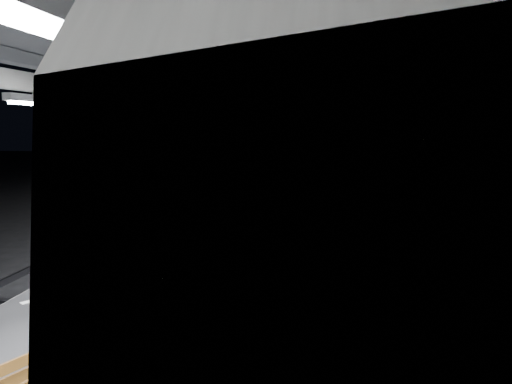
% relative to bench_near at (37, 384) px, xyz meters
% --- Properties ---
extents(ground, '(120.00, 120.00, 0.00)m').
position_rel_bench_near_xyz_m(ground, '(0.53, 5.64, -1.49)').
color(ground, black).
rests_on(ground, ground).
extents(platform, '(6.00, 50.00, 1.00)m').
position_rel_bench_near_xyz_m(platform, '(0.53, 5.64, -0.99)').
color(platform, black).
rests_on(platform, ground).
extents(hazard_stripes_left, '(1.00, 48.00, 0.01)m').
position_rel_bench_near_xyz_m(hazard_stripes_left, '(-1.92, 5.64, -0.48)').
color(hazard_stripes_left, silver).
rests_on(hazard_stripes_left, platform).
extents(hazard_stripes_right, '(1.00, 48.00, 0.01)m').
position_rel_bench_near_xyz_m(hazard_stripes_right, '(2.98, 5.64, -0.48)').
color(hazard_stripes_right, silver).
rests_on(hazard_stripes_right, platform).
extents(track_right, '(2.20, 60.00, 0.16)m').
position_rel_bench_near_xyz_m(track_right, '(5.53, 5.64, -1.41)').
color(track_right, '#2D2D33').
rests_on(track_right, ground).
extents(canopy, '(5.40, 49.00, 4.65)m').
position_rel_bench_near_xyz_m(canopy, '(0.53, 5.62, 3.08)').
color(canopy, silver).
rests_on(canopy, platform).
extents(bench_near, '(1.22, 1.79, 0.91)m').
position_rel_bench_near_xyz_m(bench_near, '(0.00, 0.00, 0.00)').
color(bench_near, '#0E262E').
rests_on(bench_near, platform).
extents(bench_mid, '(1.22, 1.76, 0.90)m').
position_rel_bench_near_xyz_m(bench_mid, '(1.33, 8.92, -0.01)').
color(bench_mid, '#0E262E').
rests_on(bench_mid, platform).
extents(bench_far, '(0.61, 1.61, 0.87)m').
position_rel_bench_near_xyz_m(bench_far, '(1.10, 16.85, -0.02)').
color(bench_far, '#0E262E').
rests_on(bench_far, platform).
extents(bench_extra, '(0.89, 1.94, 1.02)m').
position_rel_bench_near_xyz_m(bench_extra, '(0.74, 26.08, 0.06)').
color(bench_extra, '#0E262E').
rests_on(bench_extra, platform).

